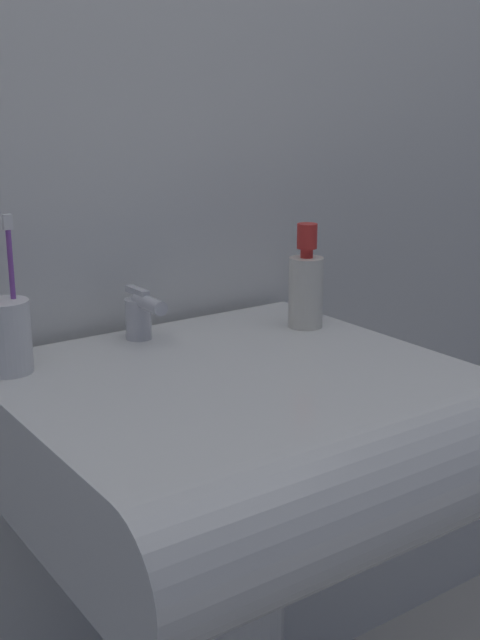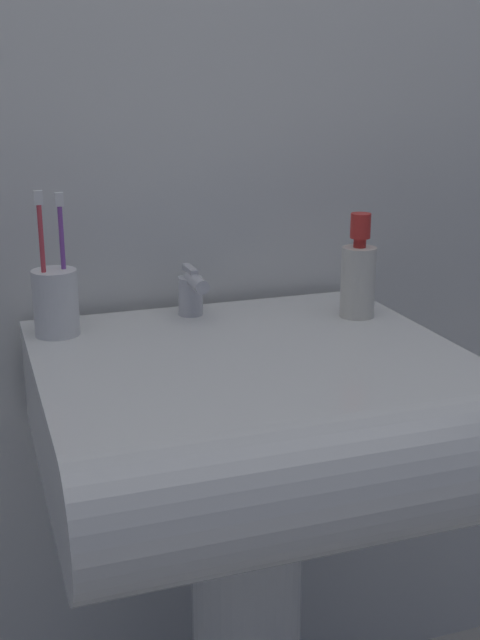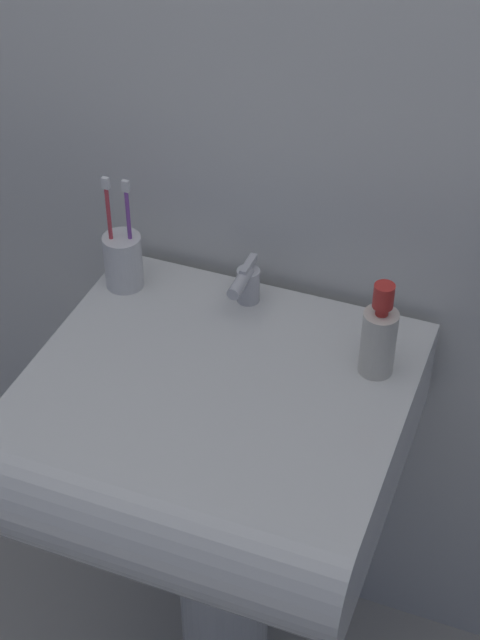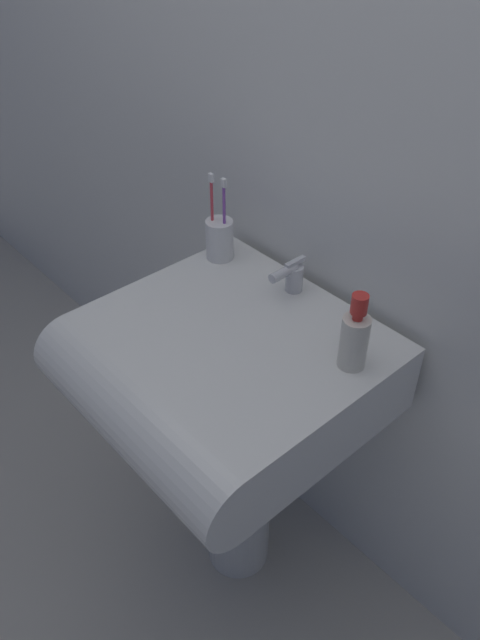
% 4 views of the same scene
% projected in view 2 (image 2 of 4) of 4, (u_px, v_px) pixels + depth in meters
% --- Properties ---
extents(wall_back, '(5.00, 0.05, 2.40)m').
position_uv_depth(wall_back, '(187.00, 79.00, 1.30)').
color(wall_back, silver).
rests_on(wall_back, ground).
extents(sink_basin, '(0.59, 0.58, 0.17)m').
position_uv_depth(sink_basin, '(262.00, 421.00, 1.11)').
color(sink_basin, white).
rests_on(sink_basin, sink_pedestal).
extents(faucet, '(0.04, 0.10, 0.08)m').
position_uv_depth(faucet, '(192.00, 291.00, 1.29)').
color(faucet, silver).
rests_on(faucet, sink_basin).
extents(toothbrush_cup, '(0.07, 0.07, 0.22)m').
position_uv_depth(toothbrush_cup, '(56.00, 300.00, 1.19)').
color(toothbrush_cup, white).
rests_on(toothbrush_cup, sink_basin).
extents(soap_bottle, '(0.06, 0.06, 0.17)m').
position_uv_depth(soap_bottle, '(358.00, 276.00, 1.28)').
color(soap_bottle, silver).
rests_on(soap_bottle, sink_basin).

